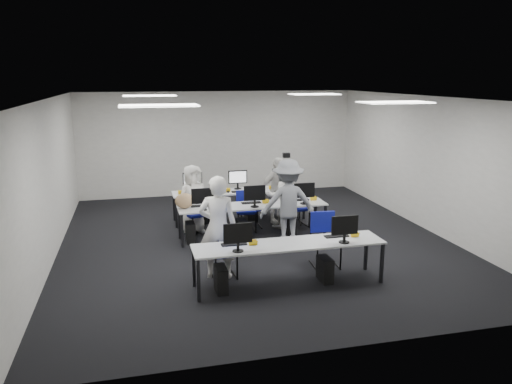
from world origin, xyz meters
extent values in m
plane|color=black|center=(0.00, 0.00, 0.00)|extent=(9.00, 9.00, 0.00)
plane|color=white|center=(0.00, 0.00, 3.00)|extent=(9.00, 9.00, 0.00)
cube|color=beige|center=(0.00, 4.50, 1.50)|extent=(8.00, 0.02, 3.00)
cube|color=beige|center=(0.00, -4.50, 1.50)|extent=(8.00, 0.02, 3.00)
cube|color=beige|center=(-4.00, 0.00, 1.50)|extent=(0.02, 9.00, 3.00)
cube|color=beige|center=(4.00, 0.00, 1.50)|extent=(0.02, 9.00, 3.00)
cube|color=white|center=(-2.00, -2.00, 2.98)|extent=(1.20, 0.60, 0.02)
cube|color=white|center=(2.00, -2.00, 2.98)|extent=(1.20, 0.60, 0.02)
cube|color=white|center=(-2.00, 2.00, 2.98)|extent=(1.20, 0.60, 0.02)
cube|color=white|center=(2.00, 2.00, 2.98)|extent=(1.20, 0.60, 0.02)
cube|color=silver|center=(0.00, -2.40, 0.71)|extent=(3.20, 0.70, 0.03)
cube|color=black|center=(-1.55, -2.70, 0.35)|extent=(0.05, 0.05, 0.70)
cube|color=black|center=(-1.55, -2.10, 0.35)|extent=(0.05, 0.05, 0.70)
cube|color=black|center=(1.55, -2.70, 0.35)|extent=(0.05, 0.05, 0.70)
cube|color=black|center=(1.55, -2.10, 0.35)|extent=(0.05, 0.05, 0.70)
cube|color=silver|center=(0.00, 0.20, 0.71)|extent=(3.20, 0.70, 0.03)
cube|color=black|center=(-1.55, -0.10, 0.35)|extent=(0.05, 0.05, 0.70)
cube|color=black|center=(-1.55, 0.50, 0.35)|extent=(0.05, 0.05, 0.70)
cube|color=black|center=(1.55, -0.10, 0.35)|extent=(0.05, 0.05, 0.70)
cube|color=black|center=(1.55, 0.50, 0.35)|extent=(0.05, 0.05, 0.70)
cube|color=silver|center=(0.00, 1.60, 0.71)|extent=(3.20, 0.70, 0.03)
cube|color=black|center=(-1.55, 1.30, 0.35)|extent=(0.05, 0.05, 0.70)
cube|color=black|center=(-1.55, 1.90, 0.35)|extent=(0.05, 0.05, 0.70)
cube|color=black|center=(1.55, 1.30, 0.35)|extent=(0.05, 0.05, 0.70)
cube|color=black|center=(1.55, 1.90, 0.35)|extent=(0.05, 0.05, 0.70)
cube|color=#0E2BB7|center=(-0.90, -2.58, 1.03)|extent=(0.46, 0.04, 0.32)
cube|color=black|center=(-0.90, -2.26, 0.74)|extent=(0.42, 0.14, 0.02)
ellipsoid|color=black|center=(-0.60, -2.26, 0.75)|extent=(0.07, 0.10, 0.04)
cube|color=black|center=(-1.15, -2.40, 0.21)|extent=(0.18, 0.40, 0.42)
cube|color=white|center=(0.90, -2.58, 1.03)|extent=(0.46, 0.04, 0.32)
cube|color=black|center=(0.90, -2.26, 0.74)|extent=(0.42, 0.14, 0.02)
ellipsoid|color=black|center=(1.20, -2.26, 0.75)|extent=(0.07, 0.10, 0.04)
cube|color=black|center=(0.65, -2.40, 0.21)|extent=(0.18, 0.40, 0.42)
cube|color=white|center=(-1.10, 0.02, 1.03)|extent=(0.46, 0.04, 0.32)
cube|color=black|center=(-1.10, 0.34, 0.74)|extent=(0.42, 0.14, 0.02)
ellipsoid|color=black|center=(-0.80, 0.34, 0.75)|extent=(0.07, 0.10, 0.04)
cube|color=black|center=(-1.35, 0.20, 0.21)|extent=(0.18, 0.40, 0.42)
cube|color=white|center=(0.00, 0.02, 1.03)|extent=(0.46, 0.04, 0.32)
cube|color=black|center=(0.00, 0.34, 0.74)|extent=(0.42, 0.14, 0.02)
ellipsoid|color=black|center=(0.30, 0.34, 0.75)|extent=(0.07, 0.10, 0.04)
cube|color=black|center=(-0.25, 0.20, 0.21)|extent=(0.18, 0.40, 0.42)
cube|color=white|center=(1.10, 0.02, 1.03)|extent=(0.46, 0.04, 0.32)
cube|color=black|center=(1.10, 0.34, 0.74)|extent=(0.42, 0.14, 0.02)
ellipsoid|color=black|center=(1.40, 0.34, 0.75)|extent=(0.07, 0.10, 0.04)
cube|color=black|center=(0.85, 0.20, 0.21)|extent=(0.18, 0.40, 0.42)
cube|color=white|center=(-1.10, 1.78, 1.03)|extent=(0.46, 0.04, 0.32)
cube|color=black|center=(-1.10, 1.46, 0.74)|extent=(0.42, 0.14, 0.02)
ellipsoid|color=black|center=(-1.40, 1.46, 0.75)|extent=(0.07, 0.10, 0.04)
cube|color=black|center=(-0.85, 1.60, 0.21)|extent=(0.18, 0.40, 0.42)
cube|color=white|center=(0.00, 1.78, 1.03)|extent=(0.46, 0.04, 0.32)
cube|color=black|center=(0.00, 1.46, 0.74)|extent=(0.42, 0.14, 0.02)
ellipsoid|color=black|center=(-0.30, 1.46, 0.75)|extent=(0.07, 0.10, 0.04)
cube|color=black|center=(0.25, 1.60, 0.21)|extent=(0.18, 0.40, 0.42)
cube|color=white|center=(1.10, 1.78, 1.03)|extent=(0.46, 0.04, 0.32)
cube|color=black|center=(1.10, 1.46, 0.74)|extent=(0.42, 0.14, 0.02)
ellipsoid|color=black|center=(0.80, 1.46, 0.75)|extent=(0.07, 0.10, 0.04)
cube|color=black|center=(1.35, 1.60, 0.21)|extent=(0.18, 0.40, 0.42)
cube|color=navy|center=(-1.00, -1.80, 0.43)|extent=(0.44, 0.42, 0.06)
cube|color=navy|center=(-1.01, -1.61, 0.68)|extent=(0.40, 0.07, 0.34)
cube|color=navy|center=(0.91, -1.75, 0.50)|extent=(0.51, 0.49, 0.07)
cube|color=navy|center=(0.92, -1.53, 0.79)|extent=(0.46, 0.08, 0.39)
cube|color=navy|center=(-1.15, 0.77, 0.44)|extent=(0.53, 0.52, 0.06)
cube|color=navy|center=(-1.21, 0.95, 0.69)|extent=(0.39, 0.18, 0.34)
cube|color=navy|center=(-0.03, 0.72, 0.45)|extent=(0.48, 0.46, 0.06)
cube|color=navy|center=(-0.01, 0.91, 0.71)|extent=(0.42, 0.10, 0.36)
cube|color=navy|center=(1.22, 0.75, 0.43)|extent=(0.46, 0.44, 0.06)
cube|color=navy|center=(1.20, 0.94, 0.67)|extent=(0.40, 0.10, 0.34)
cube|color=navy|center=(-1.13, 1.11, 0.48)|extent=(0.51, 0.49, 0.06)
cube|color=navy|center=(-1.15, 0.90, 0.75)|extent=(0.44, 0.10, 0.37)
cube|color=navy|center=(0.15, 0.96, 0.44)|extent=(0.42, 0.40, 0.06)
cube|color=navy|center=(0.15, 0.77, 0.69)|extent=(0.40, 0.05, 0.35)
cube|color=navy|center=(1.16, 1.07, 0.49)|extent=(0.57, 0.55, 0.06)
cube|color=navy|center=(1.10, 0.86, 0.77)|extent=(0.45, 0.16, 0.38)
ellipsoid|color=#A08153|center=(-1.45, 0.26, 0.89)|extent=(0.40, 0.27, 0.32)
imported|color=silver|center=(-1.08, -1.78, 0.90)|extent=(0.74, 0.58, 1.81)
imported|color=silver|center=(0.82, 0.77, 0.75)|extent=(0.78, 0.63, 1.51)
imported|color=silver|center=(-1.20, 0.86, 0.76)|extent=(0.87, 0.72, 1.53)
imported|color=silver|center=(0.82, 1.14, 0.79)|extent=(0.99, 0.59, 1.58)
imported|color=slate|center=(0.60, -0.40, 0.89)|extent=(1.19, 0.73, 1.79)
cube|color=black|center=(0.61, -0.22, 1.85)|extent=(0.15, 0.19, 0.10)
camera|label=1|loc=(-2.39, -9.88, 3.43)|focal=35.00mm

